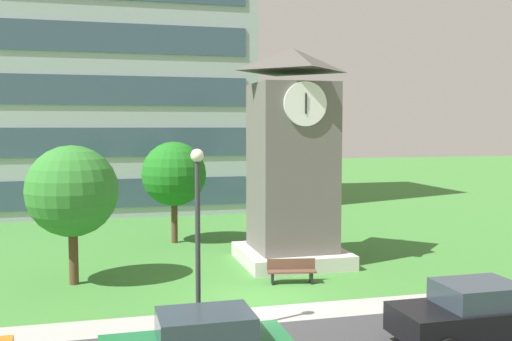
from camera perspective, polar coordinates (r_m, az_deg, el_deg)
The scene contains 9 objects.
ground_plane at distance 20.27m, azimuth 0.52°, elevation -12.29°, with size 160.00×160.00×0.00m, color #3D7A33.
kerb_strip at distance 18.72m, azimuth 1.90°, elevation -13.70°, with size 120.00×1.60×0.01m, color #9E9E99.
office_building at distance 43.73m, azimuth -16.09°, elevation 15.51°, with size 21.70×10.67×28.80m.
clock_tower at distance 24.76m, azimuth 3.51°, elevation 0.13°, with size 4.29×4.29×9.03m.
park_bench at distance 22.09m, azimuth 3.47°, elevation -9.66°, with size 1.86×0.80×0.88m.
street_lamp at distance 16.06m, azimuth -5.67°, elevation -4.75°, with size 0.36×0.36×5.19m.
tree_streetside at distance 22.38m, azimuth -17.39°, elevation -1.94°, with size 3.33×3.33×5.11m.
tree_by_building at distance 29.33m, azimuth -7.95°, elevation -0.36°, with size 3.19×3.19×5.03m.
parked_car_black at distance 16.93m, azimuth 20.23°, elevation -12.90°, with size 4.11×2.09×1.69m.
Camera 1 is at (-5.05, -18.75, 5.80)m, focal length 41.30 mm.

